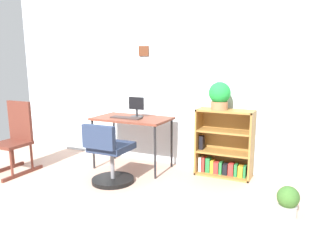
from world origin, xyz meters
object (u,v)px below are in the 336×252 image
(keyboard, at_px, (126,118))
(bookshelf_low, at_px, (224,147))
(office_chair, at_px, (110,158))
(potted_plant_on_shelf, at_px, (220,95))
(potted_plant_floor, at_px, (288,201))
(monitor, at_px, (137,108))
(rocking_chair, at_px, (15,137))
(desk, at_px, (132,122))

(keyboard, bearing_deg, bookshelf_low, 15.25)
(office_chair, xyz_separation_m, potted_plant_on_shelf, (1.11, 0.84, 0.72))
(bookshelf_low, distance_m, potted_plant_floor, 1.26)
(potted_plant_on_shelf, bearing_deg, keyboard, -166.34)
(bookshelf_low, xyz_separation_m, potted_plant_on_shelf, (-0.07, -0.05, 0.67))
(potted_plant_floor, bearing_deg, monitor, 161.76)
(bookshelf_low, bearing_deg, potted_plant_floor, -45.36)
(office_chair, height_order, rocking_chair, rocking_chair)
(office_chair, bearing_deg, desk, 95.11)
(monitor, height_order, potted_plant_floor, monitor)
(rocking_chair, bearing_deg, bookshelf_low, 21.92)
(bookshelf_low, bearing_deg, office_chair, -142.72)
(monitor, height_order, potted_plant_on_shelf, potted_plant_on_shelf)
(bookshelf_low, bearing_deg, keyboard, -164.75)
(monitor, distance_m, potted_plant_floor, 2.28)
(desk, bearing_deg, potted_plant_on_shelf, 9.81)
(keyboard, relative_size, potted_plant_floor, 1.46)
(desk, xyz_separation_m, keyboard, (-0.04, -0.09, 0.07))
(rocking_chair, distance_m, bookshelf_low, 2.78)
(monitor, height_order, rocking_chair, monitor)
(potted_plant_on_shelf, bearing_deg, office_chair, -142.80)
(keyboard, relative_size, rocking_chair, 0.46)
(desk, xyz_separation_m, bookshelf_low, (1.23, 0.26, -0.28))
(office_chair, relative_size, rocking_chair, 0.80)
(potted_plant_floor, bearing_deg, bookshelf_low, 134.64)
(keyboard, height_order, rocking_chair, rocking_chair)
(rocking_chair, xyz_separation_m, bookshelf_low, (2.58, 1.04, -0.09))
(monitor, bearing_deg, keyboard, -118.71)
(monitor, relative_size, office_chair, 0.36)
(rocking_chair, bearing_deg, potted_plant_floor, 2.65)
(office_chair, distance_m, potted_plant_on_shelf, 1.57)
(monitor, xyz_separation_m, potted_plant_floor, (2.06, -0.68, -0.70))
(office_chair, relative_size, bookshelf_low, 0.88)
(potted_plant_floor, bearing_deg, desk, 163.46)
(potted_plant_floor, bearing_deg, potted_plant_on_shelf, 138.60)
(desk, distance_m, office_chair, 0.72)
(rocking_chair, distance_m, potted_plant_floor, 3.47)
(rocking_chair, relative_size, potted_plant_floor, 3.17)
(bookshelf_low, height_order, potted_plant_on_shelf, potted_plant_on_shelf)
(desk, xyz_separation_m, rocking_chair, (-1.35, -0.78, -0.19))
(potted_plant_on_shelf, height_order, potted_plant_floor, potted_plant_on_shelf)
(keyboard, distance_m, potted_plant_floor, 2.28)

